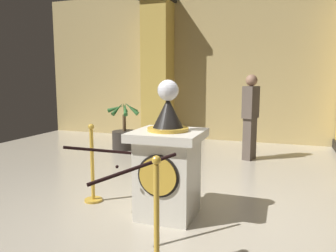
{
  "coord_description": "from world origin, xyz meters",
  "views": [
    {
      "loc": [
        0.9,
        -3.86,
        1.66
      ],
      "look_at": [
        -0.38,
        -0.2,
        1.1
      ],
      "focal_mm": 35.67,
      "sensor_mm": 36.0,
      "label": 1
    }
  ],
  "objects_px": {
    "stanchion_near": "(93,174)",
    "potted_palm_left": "(125,135)",
    "stanchion_far": "(157,230)",
    "pedestal_clock": "(168,164)",
    "bystander_guest": "(250,115)"
  },
  "relations": [
    {
      "from": "pedestal_clock",
      "to": "stanchion_far",
      "type": "bearing_deg",
      "value": -75.52
    },
    {
      "from": "potted_palm_left",
      "to": "bystander_guest",
      "type": "xyz_separation_m",
      "value": [
        2.9,
        -0.1,
        0.61
      ]
    },
    {
      "from": "stanchion_far",
      "to": "potted_palm_left",
      "type": "height_order",
      "value": "potted_palm_left"
    },
    {
      "from": "pedestal_clock",
      "to": "stanchion_near",
      "type": "height_order",
      "value": "pedestal_clock"
    },
    {
      "from": "stanchion_near",
      "to": "stanchion_far",
      "type": "bearing_deg",
      "value": -41.07
    },
    {
      "from": "potted_palm_left",
      "to": "bystander_guest",
      "type": "distance_m",
      "value": 2.96
    },
    {
      "from": "stanchion_far",
      "to": "bystander_guest",
      "type": "relative_size",
      "value": 0.58
    },
    {
      "from": "stanchion_far",
      "to": "potted_palm_left",
      "type": "relative_size",
      "value": 0.89
    },
    {
      "from": "stanchion_near",
      "to": "potted_palm_left",
      "type": "distance_m",
      "value": 3.42
    },
    {
      "from": "stanchion_near",
      "to": "potted_palm_left",
      "type": "bearing_deg",
      "value": 109.57
    },
    {
      "from": "stanchion_near",
      "to": "potted_palm_left",
      "type": "relative_size",
      "value": 0.93
    },
    {
      "from": "stanchion_near",
      "to": "stanchion_far",
      "type": "xyz_separation_m",
      "value": [
        1.4,
        -1.22,
        -0.02
      ]
    },
    {
      "from": "pedestal_clock",
      "to": "potted_palm_left",
      "type": "bearing_deg",
      "value": 124.11
    },
    {
      "from": "pedestal_clock",
      "to": "potted_palm_left",
      "type": "distance_m",
      "value": 4.05
    },
    {
      "from": "stanchion_near",
      "to": "potted_palm_left",
      "type": "height_order",
      "value": "potted_palm_left"
    }
  ]
}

